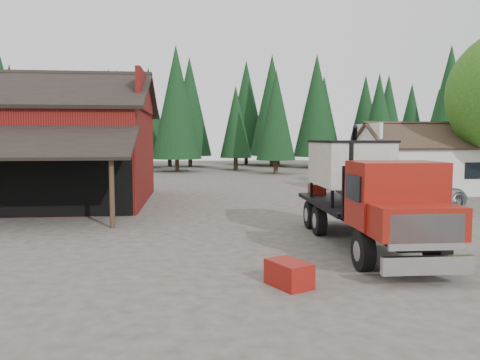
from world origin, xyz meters
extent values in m
plane|color=#443E35|center=(0.00, 0.00, 0.00)|extent=(120.00, 120.00, 0.00)
cube|color=maroon|center=(-11.00, 10.00, 2.50)|extent=(12.00, 10.00, 5.00)
cube|color=black|center=(-11.00, 7.50, 6.00)|extent=(12.80, 5.53, 2.35)
cube|color=black|center=(-11.00, 12.50, 6.00)|extent=(12.80, 5.53, 2.35)
cube|color=maroon|center=(-5.00, 10.00, 6.00)|extent=(0.25, 7.00, 2.00)
cylinder|color=#382619|center=(-5.60, 2.10, 1.40)|extent=(0.20, 0.20, 2.80)
cube|color=silver|center=(13.00, 13.00, 1.50)|extent=(8.00, 6.00, 3.00)
cube|color=#38281E|center=(13.00, 11.50, 3.75)|extent=(8.60, 3.42, 1.80)
cube|color=#38281E|center=(13.00, 14.50, 3.75)|extent=(8.60, 3.42, 1.80)
cube|color=silver|center=(9.00, 13.00, 3.75)|extent=(0.20, 4.20, 1.50)
cube|color=#38281E|center=(11.50, 9.98, 1.00)|extent=(0.90, 0.06, 2.00)
cube|color=black|center=(14.50, 9.98, 1.60)|extent=(1.20, 0.06, 1.00)
cylinder|color=#382619|center=(6.00, 30.00, 0.80)|extent=(0.44, 0.44, 1.60)
cone|color=black|center=(6.00, 30.00, 5.90)|extent=(3.96, 3.96, 9.00)
cylinder|color=#382619|center=(22.00, 26.00, 0.80)|extent=(0.44, 0.44, 1.60)
cone|color=black|center=(22.00, 26.00, 6.90)|extent=(4.84, 4.84, 11.00)
cylinder|color=#382619|center=(-4.00, 34.00, 0.80)|extent=(0.44, 0.44, 1.60)
cone|color=black|center=(-4.00, 34.00, 7.40)|extent=(5.28, 5.28, 12.00)
cylinder|color=black|center=(2.03, -4.74, 0.53)|extent=(0.36, 1.07, 1.07)
cylinder|color=black|center=(4.06, -4.79, 0.53)|extent=(0.36, 1.07, 1.07)
cylinder|color=black|center=(2.13, -0.09, 0.53)|extent=(0.36, 1.07, 1.07)
cylinder|color=black|center=(4.16, -0.13, 0.53)|extent=(0.36, 1.07, 1.07)
cylinder|color=black|center=(2.16, 1.26, 0.53)|extent=(0.36, 1.07, 1.07)
cylinder|color=black|center=(4.19, 1.22, 0.53)|extent=(0.36, 1.07, 1.07)
cube|color=black|center=(3.11, -1.66, 0.92)|extent=(1.24, 8.36, 0.39)
cube|color=silver|center=(3.01, -6.27, 0.53)|extent=(2.23, 0.22, 0.44)
cube|color=silver|center=(3.02, -6.17, 1.31)|extent=(1.84, 0.14, 0.87)
cube|color=maroon|center=(3.03, -5.59, 1.45)|extent=(2.21, 1.31, 0.82)
cube|color=maroon|center=(3.06, -4.33, 1.99)|extent=(2.36, 1.70, 1.79)
cube|color=black|center=(3.04, -5.10, 2.28)|extent=(2.04, 0.12, 0.87)
cylinder|color=black|center=(2.10, -3.44, 2.52)|extent=(0.14, 0.14, 1.74)
cube|color=black|center=(3.08, -3.36, 1.94)|extent=(2.38, 0.17, 1.55)
cube|color=black|center=(3.14, -0.31, 1.18)|extent=(2.59, 5.67, 0.16)
cube|color=beige|center=(3.14, -0.31, 2.62)|extent=(2.30, 3.25, 1.55)
cone|color=beige|center=(3.14, -0.31, 1.65)|extent=(2.18, 2.18, 0.68)
cube|color=black|center=(3.14, -0.31, 3.41)|extent=(2.40, 3.34, 0.08)
cylinder|color=black|center=(3.75, 1.04, 2.52)|extent=(0.77, 2.11, 2.96)
cube|color=maroon|center=(2.61, 2.03, 1.45)|extent=(0.60, 0.79, 0.44)
cylinder|color=silver|center=(4.18, -3.72, 0.82)|extent=(0.56, 0.98, 0.54)
imported|color=#AFB0B7|center=(8.00, 4.98, 0.86)|extent=(6.76, 4.83, 1.71)
cube|color=maroon|center=(-0.21, -5.83, 0.30)|extent=(1.11, 1.30, 0.60)
camera|label=1|loc=(-2.49, -16.52, 3.49)|focal=35.00mm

